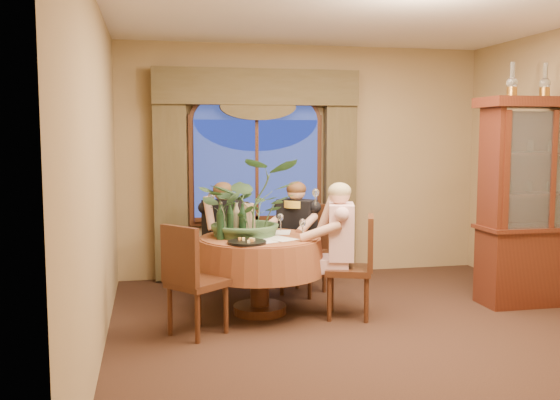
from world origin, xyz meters
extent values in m
plane|color=black|center=(0.00, 0.00, 0.00)|extent=(5.00, 5.00, 0.00)
plane|color=olive|center=(0.00, 2.50, 1.40)|extent=(4.50, 0.00, 4.50)
plane|color=white|center=(0.00, 0.00, 2.80)|extent=(5.00, 5.00, 0.00)
cube|color=#41381E|center=(-1.63, 2.38, 1.18)|extent=(0.38, 0.14, 2.32)
cube|color=#41381E|center=(0.43, 2.38, 1.18)|extent=(0.38, 0.14, 2.32)
cylinder|color=maroon|center=(-0.84, 0.86, 0.38)|extent=(1.64, 1.64, 0.75)
cube|color=#38150D|center=(2.00, 0.64, 1.05)|extent=(1.30, 0.51, 2.09)
cube|color=black|center=(-0.04, 0.57, 0.48)|extent=(0.54, 0.54, 0.96)
cube|color=black|center=(-0.25, 1.50, 0.48)|extent=(0.59, 0.59, 0.96)
cube|color=black|center=(-0.96, 1.74, 0.48)|extent=(0.47, 0.47, 0.96)
cube|color=black|center=(-1.47, 0.34, 0.48)|extent=(0.59, 0.59, 0.96)
imported|color=#395D37|center=(-0.92, 0.99, 1.39)|extent=(1.00, 1.12, 0.87)
imported|color=#45582B|center=(-0.83, 0.80, 0.77)|extent=(0.16, 0.16, 0.05)
cylinder|color=black|center=(-1.02, 0.51, 0.76)|extent=(0.35, 0.35, 0.02)
cylinder|color=tan|center=(-1.06, 0.89, 0.92)|extent=(0.07, 0.07, 0.33)
cylinder|color=black|center=(-1.01, 0.82, 0.92)|extent=(0.07, 0.07, 0.33)
cylinder|color=black|center=(-1.06, 1.00, 0.92)|extent=(0.07, 0.07, 0.33)
cylinder|color=black|center=(-1.23, 0.78, 0.92)|extent=(0.07, 0.07, 0.33)
cylinder|color=black|center=(-1.13, 0.81, 0.92)|extent=(0.07, 0.07, 0.33)
cylinder|color=tan|center=(-1.20, 0.98, 0.92)|extent=(0.07, 0.07, 0.33)
cube|color=white|center=(-0.68, 0.69, 0.75)|extent=(0.33, 0.37, 0.00)
cube|color=white|center=(-0.60, 1.06, 0.75)|extent=(0.28, 0.35, 0.00)
cube|color=white|center=(-0.87, 0.61, 0.75)|extent=(0.30, 0.36, 0.00)
camera|label=1|loc=(-1.85, -4.95, 1.72)|focal=40.00mm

